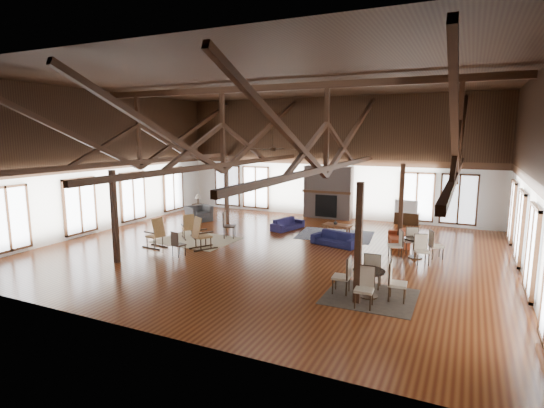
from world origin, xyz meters
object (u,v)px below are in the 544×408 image
at_px(sofa_navy_left, 288,224).
at_px(sofa_orange, 399,237).
at_px(coffee_table, 337,226).
at_px(armchair, 199,213).
at_px(cafe_table_near, 369,278).
at_px(cafe_table_far, 416,244).
at_px(tv_console, 407,218).
at_px(sofa_navy_front, 335,239).

bearing_deg(sofa_navy_left, sofa_orange, -79.15).
height_order(coffee_table, armchair, armchair).
bearing_deg(sofa_navy_left, armchair, 107.91).
relative_size(sofa_orange, cafe_table_near, 0.89).
bearing_deg(sofa_orange, cafe_table_far, 11.03).
bearing_deg(sofa_orange, sofa_navy_left, -109.85).
bearing_deg(coffee_table, sofa_navy_left, -172.42).
distance_m(sofa_orange, armchair, 9.51).
bearing_deg(cafe_table_far, tv_console, 100.56).
bearing_deg(cafe_table_near, armchair, 146.98).
xyz_separation_m(cafe_table_far, tv_console, (-1.04, 5.56, -0.20)).
relative_size(armchair, cafe_table_far, 0.61).
distance_m(sofa_orange, tv_console, 3.83).
height_order(sofa_navy_front, armchair, armchair).
bearing_deg(cafe_table_near, sofa_orange, 91.32).
bearing_deg(coffee_table, armchair, -169.80).
xyz_separation_m(sofa_navy_left, sofa_orange, (4.85, -0.47, 0.01)).
xyz_separation_m(sofa_navy_front, tv_console, (1.95, 5.13, 0.02)).
distance_m(sofa_orange, coffee_table, 2.60).
bearing_deg(cafe_table_near, coffee_table, 113.26).
bearing_deg(coffee_table, sofa_orange, 1.67).
bearing_deg(cafe_table_far, sofa_navy_left, 158.80).
bearing_deg(cafe_table_near, cafe_table_far, 80.71).
bearing_deg(tv_console, sofa_orange, -86.79).
height_order(sofa_orange, armchair, armchair).
xyz_separation_m(sofa_navy_front, sofa_orange, (2.16, 1.30, -0.01)).
xyz_separation_m(coffee_table, armchair, (-6.93, -0.03, -0.02)).
relative_size(cafe_table_near, cafe_table_far, 1.04).
bearing_deg(tv_console, sofa_navy_front, -110.78).
xyz_separation_m(armchair, cafe_table_near, (9.64, -6.27, 0.13)).
relative_size(sofa_navy_front, tv_console, 1.61).
xyz_separation_m(armchair, cafe_table_far, (10.33, -2.08, 0.11)).
distance_m(sofa_navy_front, sofa_navy_left, 3.22).
distance_m(sofa_navy_front, coffee_table, 1.73).
bearing_deg(cafe_table_far, sofa_navy_front, 171.76).
height_order(sofa_navy_left, sofa_orange, sofa_orange).
distance_m(sofa_navy_left, coffee_table, 2.29).
distance_m(armchair, tv_console, 9.92).
height_order(armchair, cafe_table_far, cafe_table_far).
xyz_separation_m(sofa_navy_front, cafe_table_near, (2.30, -4.62, 0.24)).
height_order(sofa_navy_front, coffee_table, sofa_navy_front).
xyz_separation_m(coffee_table, cafe_table_near, (2.71, -6.30, 0.11)).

